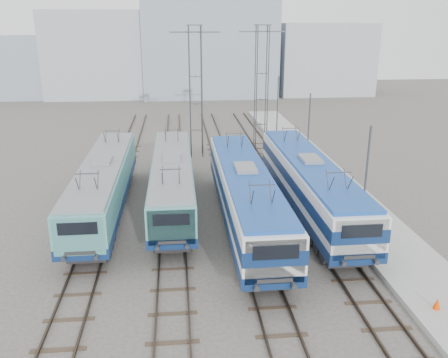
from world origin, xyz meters
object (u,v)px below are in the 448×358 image
locomotive_center_right (246,192)px  mast_rear (277,110)px  catenary_tower_west (196,86)px  catenary_tower_east (261,83)px  locomotive_far_right (310,182)px  locomotive_far_left (104,183)px  mast_front (365,187)px  locomotive_center_left (172,179)px  mast_mid (308,137)px  safety_cone (437,303)px

locomotive_center_right → mast_rear: mast_rear is taller
locomotive_center_right → catenary_tower_west: 17.81m
mast_rear → catenary_tower_east: bearing=-136.4°
catenary_tower_west → catenary_tower_east: bearing=17.1°
locomotive_center_right → catenary_tower_east: catenary_tower_east is taller
locomotive_far_right → catenary_tower_west: catenary_tower_west is taller
locomotive_far_left → mast_front: size_ratio=2.51×
locomotive_center_left → catenary_tower_east: 18.30m
locomotive_far_left → mast_mid: 16.54m
locomotive_far_left → locomotive_center_right: (9.00, -3.12, 0.17)m
locomotive_far_right → locomotive_center_right: bearing=-159.6°
locomotive_far_right → catenary_tower_west: bearing=113.6°
locomotive_far_right → safety_cone: size_ratio=33.61×
mast_rear → safety_cone: 31.33m
mast_mid → catenary_tower_east: bearing=101.9°
catenary_tower_east → locomotive_far_right: bearing=-89.2°
locomotive_far_left → locomotive_far_right: 13.58m
locomotive_far_left → mast_front: bearing=-21.3°
mast_front → safety_cone: (0.74, -7.18, -2.93)m
mast_front → catenary_tower_east: bearing=95.5°
catenary_tower_west → safety_cone: size_ratio=21.94×
locomotive_far_right → mast_mid: mast_mid is taller
locomotive_center_left → mast_rear: bearing=58.1°
locomotive_center_left → mast_front: bearing=-31.2°
locomotive_center_left → mast_rear: size_ratio=2.45×
locomotive_center_right → mast_mid: mast_mid is taller
locomotive_far_left → locomotive_center_left: (4.50, 0.59, -0.05)m
locomotive_far_left → locomotive_far_right: bearing=-6.1°
mast_mid → mast_rear: (0.00, 12.00, 0.00)m
mast_rear → mast_front: bearing=-90.0°
locomotive_center_right → locomotive_far_right: bearing=20.4°
locomotive_center_left → locomotive_far_right: size_ratio=0.93×
locomotive_center_left → locomotive_far_left: bearing=-172.6°
locomotive_far_left → locomotive_center_right: 9.53m
mast_mid → mast_rear: 12.00m
locomotive_far_left → mast_mid: (15.35, 6.02, 1.30)m
locomotive_far_left → locomotive_far_right: size_ratio=0.96×
locomotive_far_left → catenary_tower_west: bearing=64.3°
locomotive_far_left → mast_front: mast_front is taller
locomotive_far_left → catenary_tower_east: size_ratio=1.47×
locomotive_far_right → mast_rear: size_ratio=2.63×
locomotive_far_left → catenary_tower_west: size_ratio=1.47×
locomotive_far_left → safety_cone: bearing=-39.3°
locomotive_center_left → mast_rear: 20.58m
mast_mid → safety_cone: 19.42m
locomotive_center_left → locomotive_far_right: 9.23m
catenary_tower_west → catenary_tower_east: size_ratio=1.00×
locomotive_center_right → mast_mid: (6.35, 9.14, 1.13)m
locomotive_far_left → safety_cone: size_ratio=32.19×
mast_front → safety_cone: size_ratio=12.80×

